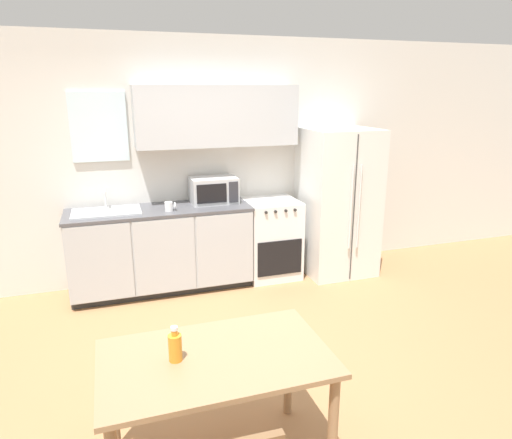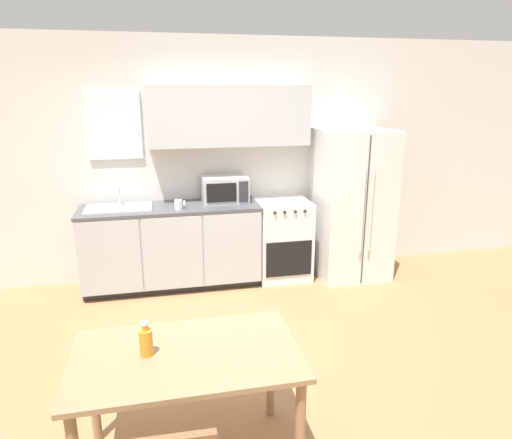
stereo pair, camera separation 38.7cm
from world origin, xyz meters
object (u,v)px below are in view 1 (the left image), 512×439
microwave (214,190)px  refrigerator (337,202)px  oven_range (271,238)px  drink_bottle (175,347)px  dining_table (216,373)px  coffee_mug (169,206)px

microwave → refrigerator: bearing=-6.8°
oven_range → drink_bottle: drink_bottle is taller
dining_table → oven_range: bearing=64.1°
microwave → dining_table: bearing=-103.0°
refrigerator → dining_table: bearing=-129.3°
oven_range → dining_table: size_ratio=0.73×
refrigerator → drink_bottle: size_ratio=8.59×
refrigerator → drink_bottle: refrigerator is taller
microwave → dining_table: 2.82m
refrigerator → oven_range: bearing=173.9°
drink_bottle → microwave: bearing=72.7°
microwave → dining_table: (-0.62, -2.71, -0.42)m
microwave → drink_bottle: 2.82m
microwave → drink_bottle: microwave is taller
microwave → dining_table: size_ratio=0.41×
dining_table → microwave: bearing=77.0°
oven_range → dining_table: bearing=-115.9°
refrigerator → microwave: size_ratio=3.38×
refrigerator → coffee_mug: 1.98m
oven_range → microwave: bearing=172.3°
coffee_mug → refrigerator: bearing=1.3°
microwave → dining_table: microwave is taller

